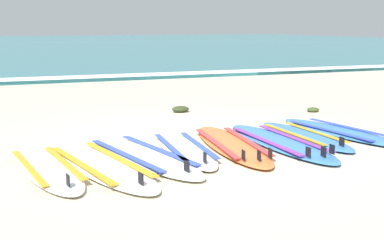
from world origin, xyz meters
name	(u,v)px	position (x,y,z in m)	size (l,w,h in m)	color
ground_plane	(202,145)	(0.00, 0.00, 0.00)	(80.00, 80.00, 0.00)	#C1B599
sea	(31,43)	(0.00, 37.81, 0.05)	(80.00, 60.00, 0.10)	teal
wave_foam_strip	(92,78)	(0.00, 8.25, 0.06)	(80.00, 0.88, 0.11)	white
surfboard_0	(47,168)	(-1.98, -0.51, 0.04)	(0.83, 2.13, 0.18)	white
surfboard_1	(100,164)	(-1.43, -0.58, 0.04)	(1.12, 2.49, 0.18)	white
surfboard_2	(142,155)	(-0.90, -0.35, 0.04)	(1.15, 2.47, 0.18)	white
surfboard_3	(185,149)	(-0.33, -0.25, 0.04)	(0.64, 2.04, 0.18)	silver
surfboard_4	(231,144)	(0.30, -0.26, 0.04)	(0.82, 2.37, 0.18)	orange
surfboard_5	(279,142)	(0.94, -0.35, 0.04)	(0.65, 2.39, 0.18)	#3875CC
surfboard_6	(304,136)	(1.45, -0.14, 0.04)	(0.55, 2.03, 0.18)	#3875CC
surfboard_7	(339,131)	(2.07, -0.09, 0.04)	(0.90, 2.27, 0.18)	#3875CC
seaweed_clump_near_shoreline	(313,110)	(2.79, 1.60, 0.04)	(0.23, 0.19, 0.08)	#384723
seaweed_clump_mid_sand	(181,109)	(0.57, 2.43, 0.05)	(0.31, 0.25, 0.11)	#2D381E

